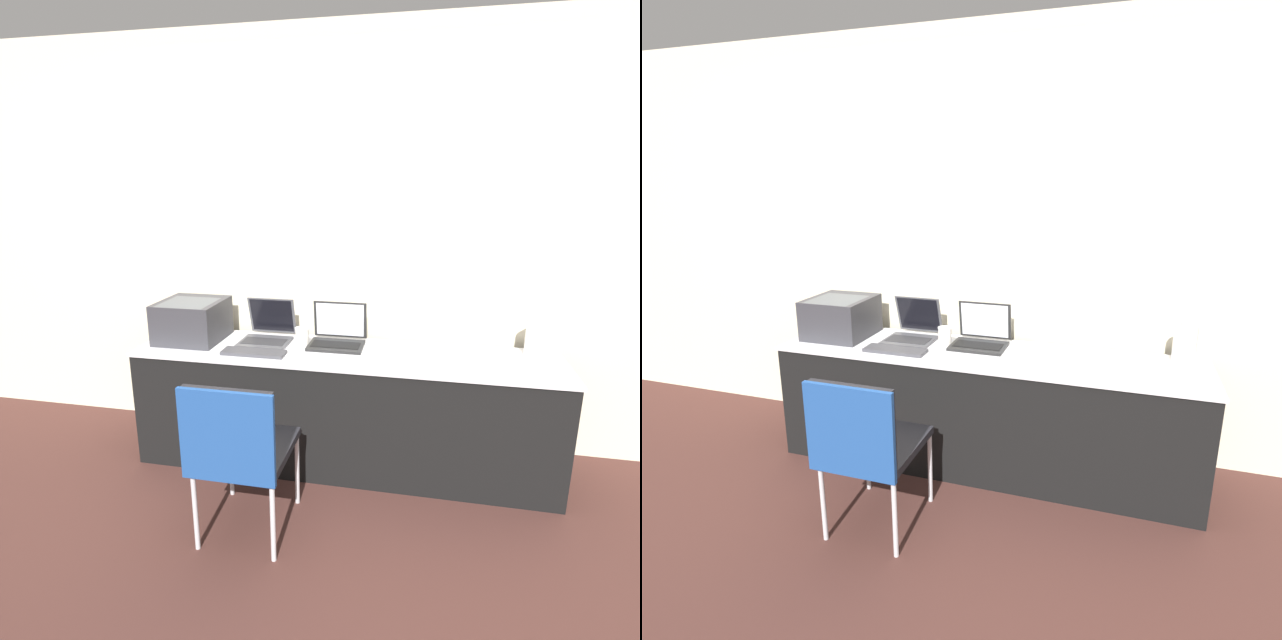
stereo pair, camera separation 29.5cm
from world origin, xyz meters
The scene contains 10 objects.
ground_plane centered at (0.00, 0.00, 0.00)m, with size 14.00×14.00×0.00m, color #472823.
wall_back centered at (0.00, 0.68, 1.30)m, with size 8.00×0.05×2.60m.
table centered at (0.00, 0.28, 0.36)m, with size 2.49×0.59×0.72m.
printer centered at (-0.98, 0.33, 0.86)m, with size 0.38×0.41×0.25m.
laptop_left centered at (-0.51, 0.40, 0.78)m, with size 0.30×0.34×0.26m.
laptop_right centered at (-0.06, 0.42, 0.78)m, with size 0.33×0.29×0.25m.
external_keyboard centered at (-0.51, 0.14, 0.73)m, with size 0.37×0.12×0.02m.
coffee_cup centered at (-0.27, 0.34, 0.78)m, with size 0.09×0.09×0.12m.
metal_pitcher centered at (1.09, 0.44, 0.84)m, with size 0.12×0.12×0.27m.
chair centered at (-0.36, -0.53, 0.52)m, with size 0.43×0.50×0.84m.
Camera 2 is at (0.72, -2.40, 1.69)m, focal length 28.00 mm.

